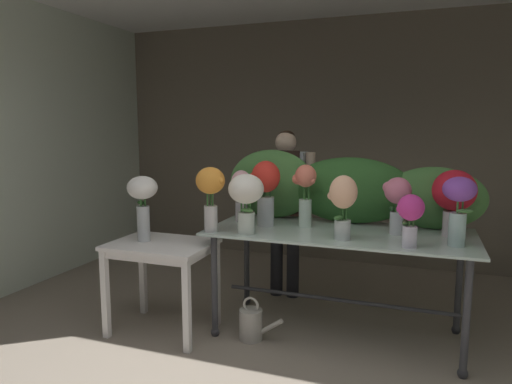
{
  "coord_description": "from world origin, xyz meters",
  "views": [
    {
      "loc": [
        0.9,
        -1.87,
        1.65
      ],
      "look_at": [
        -0.31,
        1.46,
        1.14
      ],
      "focal_mm": 32.29,
      "sensor_mm": 36.0,
      "label": 1
    }
  ],
  "objects_px": {
    "vase_ivory_ranunculus": "(246,196)",
    "vase_sunset_dahlias": "(211,190)",
    "vase_rosy_anemones": "(397,198)",
    "vase_peach_hydrangea": "(343,201)",
    "florist": "(285,196)",
    "vase_coral_stock": "(305,190)",
    "vase_white_roses_tall": "(142,198)",
    "vase_magenta_freesia": "(410,216)",
    "vase_crimson_snapdragons": "(454,196)",
    "vase_violet_carnations": "(459,203)",
    "display_table_glass": "(338,247)",
    "watering_can": "(251,324)",
    "vase_scarlet_lilies": "(265,188)",
    "vase_blush_peonies": "(241,191)",
    "side_table_white": "(162,254)"
  },
  "relations": [
    {
      "from": "florist",
      "to": "watering_can",
      "type": "xyz_separation_m",
      "value": [
        0.03,
        -1.0,
        -0.85
      ]
    },
    {
      "from": "florist",
      "to": "vase_scarlet_lilies",
      "type": "relative_size",
      "value": 3.04
    },
    {
      "from": "side_table_white",
      "to": "vase_scarlet_lilies",
      "type": "height_order",
      "value": "vase_scarlet_lilies"
    },
    {
      "from": "display_table_glass",
      "to": "vase_blush_peonies",
      "type": "relative_size",
      "value": 4.6
    },
    {
      "from": "vase_scarlet_lilies",
      "to": "watering_can",
      "type": "distance_m",
      "value": 1.07
    },
    {
      "from": "vase_magenta_freesia",
      "to": "vase_ivory_ranunculus",
      "type": "distance_m",
      "value": 1.17
    },
    {
      "from": "display_table_glass",
      "to": "vase_coral_stock",
      "type": "xyz_separation_m",
      "value": [
        -0.29,
        0.06,
        0.43
      ]
    },
    {
      "from": "vase_crimson_snapdragons",
      "to": "vase_rosy_anemones",
      "type": "height_order",
      "value": "vase_crimson_snapdragons"
    },
    {
      "from": "vase_ivory_ranunculus",
      "to": "vase_sunset_dahlias",
      "type": "bearing_deg",
      "value": -173.04
    },
    {
      "from": "vase_sunset_dahlias",
      "to": "vase_peach_hydrangea",
      "type": "relative_size",
      "value": 1.08
    },
    {
      "from": "vase_crimson_snapdragons",
      "to": "vase_blush_peonies",
      "type": "height_order",
      "value": "vase_crimson_snapdragons"
    },
    {
      "from": "vase_crimson_snapdragons",
      "to": "vase_scarlet_lilies",
      "type": "relative_size",
      "value": 0.93
    },
    {
      "from": "vase_scarlet_lilies",
      "to": "vase_blush_peonies",
      "type": "height_order",
      "value": "vase_scarlet_lilies"
    },
    {
      "from": "side_table_white",
      "to": "florist",
      "type": "distance_m",
      "value": 1.34
    },
    {
      "from": "vase_crimson_snapdragons",
      "to": "vase_white_roses_tall",
      "type": "height_order",
      "value": "vase_crimson_snapdragons"
    },
    {
      "from": "vase_sunset_dahlias",
      "to": "vase_magenta_freesia",
      "type": "bearing_deg",
      "value": 1.21
    },
    {
      "from": "vase_blush_peonies",
      "to": "vase_white_roses_tall",
      "type": "height_order",
      "value": "vase_blush_peonies"
    },
    {
      "from": "vase_rosy_anemones",
      "to": "vase_white_roses_tall",
      "type": "xyz_separation_m",
      "value": [
        -1.91,
        -0.45,
        -0.03
      ]
    },
    {
      "from": "vase_rosy_anemones",
      "to": "vase_peach_hydrangea",
      "type": "bearing_deg",
      "value": -138.92
    },
    {
      "from": "vase_ivory_ranunculus",
      "to": "side_table_white",
      "type": "bearing_deg",
      "value": -173.15
    },
    {
      "from": "vase_crimson_snapdragons",
      "to": "vase_coral_stock",
      "type": "relative_size",
      "value": 0.98
    },
    {
      "from": "florist",
      "to": "vase_coral_stock",
      "type": "bearing_deg",
      "value": -60.84
    },
    {
      "from": "display_table_glass",
      "to": "vase_blush_peonies",
      "type": "bearing_deg",
      "value": 173.37
    },
    {
      "from": "side_table_white",
      "to": "vase_sunset_dahlias",
      "type": "xyz_separation_m",
      "value": [
        0.41,
        0.05,
        0.53
      ]
    },
    {
      "from": "vase_white_roses_tall",
      "to": "side_table_white",
      "type": "bearing_deg",
      "value": 0.05
    },
    {
      "from": "vase_coral_stock",
      "to": "vase_crimson_snapdragons",
      "type": "bearing_deg",
      "value": 2.66
    },
    {
      "from": "vase_scarlet_lilies",
      "to": "watering_can",
      "type": "xyz_separation_m",
      "value": [
        -0.01,
        -0.3,
        -1.03
      ]
    },
    {
      "from": "florist",
      "to": "vase_scarlet_lilies",
      "type": "distance_m",
      "value": 0.72
    },
    {
      "from": "vase_magenta_freesia",
      "to": "vase_peach_hydrangea",
      "type": "relative_size",
      "value": 0.78
    },
    {
      "from": "vase_sunset_dahlias",
      "to": "vase_rosy_anemones",
      "type": "xyz_separation_m",
      "value": [
        1.33,
        0.4,
        -0.05
      ]
    },
    {
      "from": "vase_peach_hydrangea",
      "to": "watering_can",
      "type": "height_order",
      "value": "vase_peach_hydrangea"
    },
    {
      "from": "vase_sunset_dahlias",
      "to": "vase_peach_hydrangea",
      "type": "xyz_separation_m",
      "value": [
        0.98,
        0.1,
        -0.05
      ]
    },
    {
      "from": "display_table_glass",
      "to": "watering_can",
      "type": "distance_m",
      "value": 0.9
    },
    {
      "from": "vase_coral_stock",
      "to": "vase_violet_carnations",
      "type": "bearing_deg",
      "value": -12.12
    },
    {
      "from": "vase_violet_carnations",
      "to": "vase_ivory_ranunculus",
      "type": "distance_m",
      "value": 1.47
    },
    {
      "from": "display_table_glass",
      "to": "vase_crimson_snapdragons",
      "type": "height_order",
      "value": "vase_crimson_snapdragons"
    },
    {
      "from": "display_table_glass",
      "to": "vase_coral_stock",
      "type": "distance_m",
      "value": 0.52
    },
    {
      "from": "vase_coral_stock",
      "to": "watering_can",
      "type": "bearing_deg",
      "value": -130.19
    },
    {
      "from": "florist",
      "to": "vase_sunset_dahlias",
      "type": "xyz_separation_m",
      "value": [
        -0.28,
        -1.04,
        0.19
      ]
    },
    {
      "from": "vase_blush_peonies",
      "to": "vase_rosy_anemones",
      "type": "height_order",
      "value": "vase_blush_peonies"
    },
    {
      "from": "vase_blush_peonies",
      "to": "vase_ivory_ranunculus",
      "type": "xyz_separation_m",
      "value": [
        0.2,
        -0.42,
        0.03
      ]
    },
    {
      "from": "vase_sunset_dahlias",
      "to": "vase_rosy_anemones",
      "type": "height_order",
      "value": "vase_sunset_dahlias"
    },
    {
      "from": "florist",
      "to": "vase_rosy_anemones",
      "type": "relative_size",
      "value": 3.75
    },
    {
      "from": "vase_scarlet_lilies",
      "to": "vase_white_roses_tall",
      "type": "xyz_separation_m",
      "value": [
        -0.89,
        -0.4,
        -0.07
      ]
    },
    {
      "from": "vase_rosy_anemones",
      "to": "florist",
      "type": "bearing_deg",
      "value": 148.61
    },
    {
      "from": "vase_sunset_dahlias",
      "to": "vase_peach_hydrangea",
      "type": "distance_m",
      "value": 0.99
    },
    {
      "from": "side_table_white",
      "to": "vase_sunset_dahlias",
      "type": "height_order",
      "value": "vase_sunset_dahlias"
    },
    {
      "from": "florist",
      "to": "vase_coral_stock",
      "type": "relative_size",
      "value": 3.2
    },
    {
      "from": "vase_sunset_dahlias",
      "to": "vase_rosy_anemones",
      "type": "bearing_deg",
      "value": 16.71
    },
    {
      "from": "florist",
      "to": "vase_crimson_snapdragons",
      "type": "relative_size",
      "value": 3.28
    }
  ]
}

